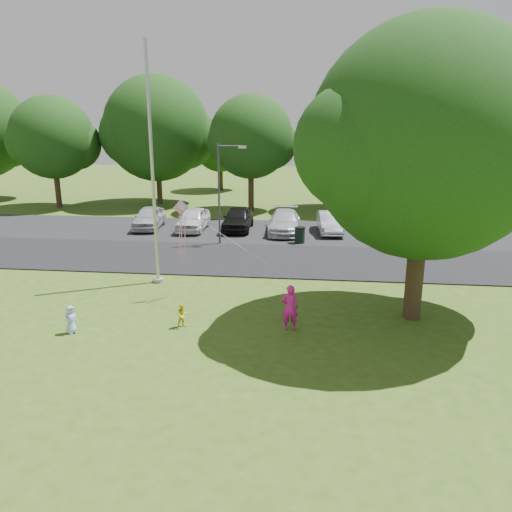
# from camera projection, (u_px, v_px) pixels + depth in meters

# --- Properties ---
(ground) EXTENTS (120.00, 120.00, 0.00)m
(ground) POSITION_uv_depth(u_px,v_px,m) (215.00, 332.00, 16.83)
(ground) COLOR #345315
(ground) RESTS_ON ground
(park_road) EXTENTS (60.00, 6.00, 0.06)m
(park_road) POSITION_uv_depth(u_px,v_px,m) (249.00, 259.00, 25.44)
(park_road) COLOR black
(park_road) RESTS_ON ground
(parking_strip) EXTENTS (42.00, 7.00, 0.06)m
(parking_strip) POSITION_uv_depth(u_px,v_px,m) (262.00, 231.00, 31.66)
(parking_strip) COLOR black
(parking_strip) RESTS_ON ground
(flagpole) EXTENTS (0.50, 0.50, 10.00)m
(flagpole) POSITION_uv_depth(u_px,v_px,m) (153.00, 188.00, 20.88)
(flagpole) COLOR #B7BABF
(flagpole) RESTS_ON ground
(street_lamp) EXTENTS (1.58, 0.44, 5.65)m
(street_lamp) POSITION_uv_depth(u_px,v_px,m) (223.00, 185.00, 27.67)
(street_lamp) COLOR #3F3F44
(street_lamp) RESTS_ON ground
(trash_can) EXTENTS (0.62, 0.62, 0.98)m
(trash_can) POSITION_uv_depth(u_px,v_px,m) (300.00, 235.00, 28.53)
(trash_can) COLOR black
(trash_can) RESTS_ON ground
(big_tree) EXTENTS (8.71, 7.92, 10.22)m
(big_tree) POSITION_uv_depth(u_px,v_px,m) (423.00, 146.00, 16.38)
(big_tree) COLOR #332316
(big_tree) RESTS_ON ground
(tree_row) EXTENTS (64.35, 11.94, 10.88)m
(tree_row) POSITION_uv_depth(u_px,v_px,m) (294.00, 135.00, 38.33)
(tree_row) COLOR #332316
(tree_row) RESTS_ON ground
(horizon_trees) EXTENTS (77.46, 7.20, 7.02)m
(horizon_trees) POSITION_uv_depth(u_px,v_px,m) (323.00, 147.00, 47.67)
(horizon_trees) COLOR #332316
(horizon_trees) RESTS_ON ground
(parked_cars) EXTENTS (16.79, 5.02, 1.47)m
(parked_cars) POSITION_uv_depth(u_px,v_px,m) (258.00, 220.00, 31.44)
(parked_cars) COLOR #B2B7BF
(parked_cars) RESTS_ON ground
(woman) EXTENTS (0.63, 0.46, 1.61)m
(woman) POSITION_uv_depth(u_px,v_px,m) (290.00, 308.00, 16.81)
(woman) COLOR #E11E91
(woman) RESTS_ON ground
(child_yellow) EXTENTS (0.53, 0.51, 0.85)m
(child_yellow) POSITION_uv_depth(u_px,v_px,m) (183.00, 316.00, 17.12)
(child_yellow) COLOR yellow
(child_yellow) RESTS_ON ground
(child_blue) EXTENTS (0.50, 0.56, 0.97)m
(child_blue) POSITION_uv_depth(u_px,v_px,m) (71.00, 320.00, 16.64)
(child_blue) COLOR #A6BFFE
(child_blue) RESTS_ON ground
(kite) EXTENTS (4.65, 3.07, 2.63)m
(kite) POSITION_uv_depth(u_px,v_px,m) (183.00, 220.00, 19.27)
(kite) COLOR pink
(kite) RESTS_ON ground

